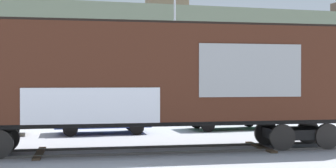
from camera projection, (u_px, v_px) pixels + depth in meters
ground_plane at (126, 152)px, 15.74m from camera, size 260.00×260.00×0.00m
track at (171, 149)px, 16.07m from camera, size 59.94×6.07×0.08m
freight_car at (145, 75)px, 15.88m from camera, size 15.96×4.18×4.49m
flagpole at (176, 22)px, 29.00m from camera, size 0.80×1.10×10.12m
hillside at (64, 57)px, 70.45m from camera, size 142.65×35.25×16.18m
parked_car_blue at (101, 115)px, 21.15m from camera, size 4.32×2.14×1.71m
parked_car_green at (228, 112)px, 22.91m from camera, size 4.21×2.00×1.73m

